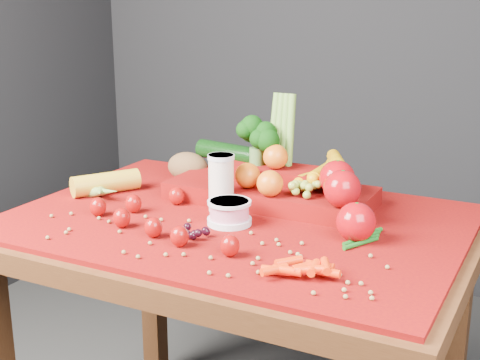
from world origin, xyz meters
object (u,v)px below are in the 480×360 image
at_px(table, 236,259).
at_px(yogurt_bowl, 229,211).
at_px(milk_glass, 221,181).
at_px(produce_mound, 283,181).

xyz_separation_m(table, yogurt_bowl, (0.01, -0.05, 0.14)).
bearing_deg(milk_glass, produce_mound, 47.20).
relative_size(table, milk_glass, 7.80).
xyz_separation_m(milk_glass, produce_mound, (0.11, 0.12, -0.02)).
distance_m(milk_glass, yogurt_bowl, 0.11).
distance_m(table, produce_mound, 0.23).
relative_size(milk_glass, produce_mound, 0.24).
bearing_deg(yogurt_bowl, milk_glass, 129.30).
bearing_deg(yogurt_bowl, table, 98.19).
xyz_separation_m(milk_glass, yogurt_bowl, (0.06, -0.08, -0.05)).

